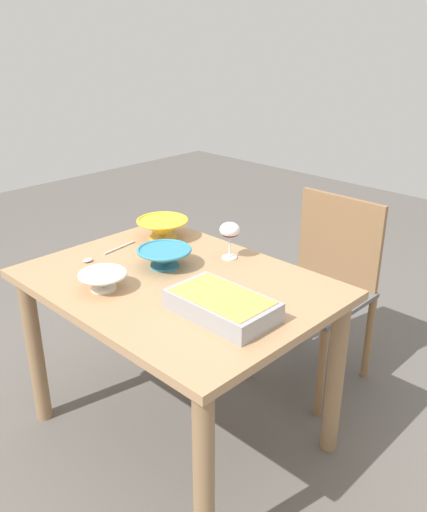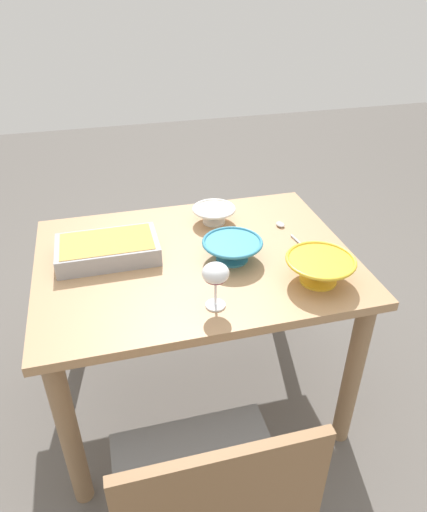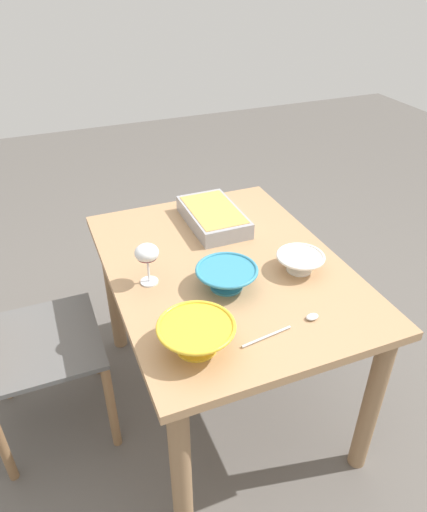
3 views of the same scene
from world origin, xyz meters
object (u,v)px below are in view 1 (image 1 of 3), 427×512
wine_glass (229,232)px  mixing_bowl (103,280)px  dining_table (178,307)px  chair (322,281)px  small_bowl (163,228)px  serving_bowl (164,256)px  serving_spoon (101,255)px  casserole_dish (222,304)px

wine_glass → mixing_bowl: 0.55m
dining_table → chair: chair is taller
small_bowl → serving_bowl: (0.24, -0.20, -0.01)m
chair → dining_table: bearing=-100.4°
serving_bowl → serving_spoon: 0.30m
wine_glass → mixing_bowl: (-0.13, -0.53, -0.08)m
chair → serving_bowl: size_ratio=4.05×
dining_table → casserole_dish: 0.35m
chair → small_bowl: size_ratio=3.78×
mixing_bowl → serving_spoon: (-0.26, 0.17, -0.03)m
mixing_bowl → dining_table: bearing=60.8°
mixing_bowl → casserole_dish: bearing=20.6°
chair → casserole_dish: bearing=-79.4°
mixing_bowl → small_bowl: (-0.24, 0.49, 0.01)m
wine_glass → serving_bowl: (-0.12, -0.24, -0.07)m
casserole_dish → serving_bowl: (-0.43, 0.12, 0.01)m
casserole_dish → serving_bowl: 0.45m
dining_table → mixing_bowl: bearing=-119.2°
chair → serving_spoon: bearing=-122.1°
dining_table → serving_spoon: serving_spoon is taller
casserole_dish → mixing_bowl: size_ratio=2.04×
mixing_bowl → small_bowl: bearing=115.8°
dining_table → serving_bowl: 0.21m
casserole_dish → serving_spoon: 0.70m
dining_table → small_bowl: bearing=145.8°
small_bowl → serving_spoon: size_ratio=0.81×
small_bowl → casserole_dish: bearing=-25.7°
casserole_dish → small_bowl: (-0.67, 0.32, 0.01)m
chair → casserole_dish: 0.92m
dining_table → casserole_dish: (0.30, -0.07, 0.16)m
dining_table → chair: bearing=79.6°
mixing_bowl → serving_bowl: size_ratio=0.81×
dining_table → chair: 0.81m
chair → mixing_bowl: (-0.28, -1.03, 0.27)m
serving_bowl → dining_table: bearing=-21.7°
chair → wine_glass: bearing=-106.6°
chair → serving_spoon: (-0.54, -0.86, 0.24)m
dining_table → wine_glass: wine_glass is taller
wine_glass → serving_bowl: 0.28m
serving_bowl → serving_spoon: size_ratio=0.75×
wine_glass → small_bowl: wine_glass is taller
chair → wine_glass: 0.62m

